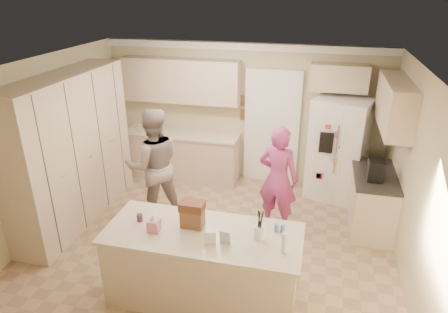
% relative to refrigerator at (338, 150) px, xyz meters
% --- Properties ---
extents(floor, '(5.20, 4.60, 0.02)m').
position_rel_refrigerator_xyz_m(floor, '(-1.76, -1.89, -0.91)').
color(floor, tan).
rests_on(floor, ground).
extents(ceiling, '(5.20, 4.60, 0.02)m').
position_rel_refrigerator_xyz_m(ceiling, '(-1.76, -1.89, 1.71)').
color(ceiling, white).
rests_on(ceiling, wall_back).
extents(wall_back, '(5.20, 0.02, 2.60)m').
position_rel_refrigerator_xyz_m(wall_back, '(-1.76, 0.42, 0.40)').
color(wall_back, '#C7BA93').
rests_on(wall_back, ground).
extents(wall_front, '(5.20, 0.02, 2.60)m').
position_rel_refrigerator_xyz_m(wall_front, '(-1.76, -4.20, 0.40)').
color(wall_front, '#C7BA93').
rests_on(wall_front, ground).
extents(wall_left, '(0.02, 4.60, 2.60)m').
position_rel_refrigerator_xyz_m(wall_left, '(-4.37, -1.89, 0.40)').
color(wall_left, '#C7BA93').
rests_on(wall_left, ground).
extents(wall_right, '(0.02, 4.60, 2.60)m').
position_rel_refrigerator_xyz_m(wall_right, '(0.85, -1.89, 0.40)').
color(wall_right, '#C7BA93').
rests_on(wall_right, ground).
extents(crown_back, '(5.20, 0.08, 0.12)m').
position_rel_refrigerator_xyz_m(crown_back, '(-1.76, 0.37, 1.63)').
color(crown_back, white).
rests_on(crown_back, wall_back).
extents(pantry_bank, '(0.60, 2.60, 2.35)m').
position_rel_refrigerator_xyz_m(pantry_bank, '(-4.06, -1.69, 0.28)').
color(pantry_bank, beige).
rests_on(pantry_bank, floor).
extents(back_base_cab, '(2.20, 0.60, 0.88)m').
position_rel_refrigerator_xyz_m(back_base_cab, '(-2.91, 0.11, -0.46)').
color(back_base_cab, beige).
rests_on(back_base_cab, floor).
extents(back_countertop, '(2.24, 0.63, 0.04)m').
position_rel_refrigerator_xyz_m(back_countertop, '(-2.91, 0.10, 0.00)').
color(back_countertop, beige).
rests_on(back_countertop, back_base_cab).
extents(back_upper_cab, '(2.20, 0.35, 0.80)m').
position_rel_refrigerator_xyz_m(back_upper_cab, '(-2.91, 0.24, 1.00)').
color(back_upper_cab, beige).
rests_on(back_upper_cab, wall_back).
extents(doorway_opening, '(0.90, 0.06, 2.10)m').
position_rel_refrigerator_xyz_m(doorway_opening, '(-1.21, 0.39, 0.15)').
color(doorway_opening, black).
rests_on(doorway_opening, floor).
extents(doorway_casing, '(1.02, 0.03, 2.22)m').
position_rel_refrigerator_xyz_m(doorway_casing, '(-1.21, 0.36, 0.15)').
color(doorway_casing, white).
rests_on(doorway_casing, floor).
extents(wall_frame_upper, '(0.15, 0.02, 0.20)m').
position_rel_refrigerator_xyz_m(wall_frame_upper, '(-1.74, 0.38, 0.65)').
color(wall_frame_upper, brown).
rests_on(wall_frame_upper, wall_back).
extents(wall_frame_lower, '(0.15, 0.02, 0.20)m').
position_rel_refrigerator_xyz_m(wall_frame_lower, '(-1.74, 0.38, 0.38)').
color(wall_frame_lower, brown).
rests_on(wall_frame_lower, wall_back).
extents(refrigerator, '(1.07, 0.94, 1.80)m').
position_rel_refrigerator_xyz_m(refrigerator, '(0.00, 0.00, 0.00)').
color(refrigerator, white).
rests_on(refrigerator, floor).
extents(fridge_seam, '(0.02, 0.02, 1.78)m').
position_rel_refrigerator_xyz_m(fridge_seam, '(0.00, -0.35, 0.00)').
color(fridge_seam, gray).
rests_on(fridge_seam, refrigerator).
extents(fridge_dispenser, '(0.22, 0.03, 0.35)m').
position_rel_refrigerator_xyz_m(fridge_dispenser, '(-0.22, -0.37, 0.25)').
color(fridge_dispenser, black).
rests_on(fridge_dispenser, refrigerator).
extents(fridge_handle_l, '(0.02, 0.02, 0.85)m').
position_rel_refrigerator_xyz_m(fridge_handle_l, '(-0.05, -0.37, 0.15)').
color(fridge_handle_l, silver).
rests_on(fridge_handle_l, refrigerator).
extents(fridge_handle_r, '(0.02, 0.02, 0.85)m').
position_rel_refrigerator_xyz_m(fridge_handle_r, '(0.05, -0.37, 0.15)').
color(fridge_handle_r, silver).
rests_on(fridge_handle_r, refrigerator).
extents(over_fridge_cab, '(0.95, 0.35, 0.45)m').
position_rel_refrigerator_xyz_m(over_fridge_cab, '(-0.11, 0.24, 1.20)').
color(over_fridge_cab, beige).
rests_on(over_fridge_cab, wall_back).
extents(right_base_cab, '(0.60, 1.20, 0.88)m').
position_rel_refrigerator_xyz_m(right_base_cab, '(0.54, -0.89, -0.46)').
color(right_base_cab, beige).
rests_on(right_base_cab, floor).
extents(right_countertop, '(0.63, 1.24, 0.04)m').
position_rel_refrigerator_xyz_m(right_countertop, '(0.53, -0.89, 0.00)').
color(right_countertop, '#2D2B28').
rests_on(right_countertop, right_base_cab).
extents(right_upper_cab, '(0.35, 1.50, 0.70)m').
position_rel_refrigerator_xyz_m(right_upper_cab, '(0.67, -0.69, 1.05)').
color(right_upper_cab, beige).
rests_on(right_upper_cab, wall_right).
extents(coffee_maker, '(0.22, 0.28, 0.30)m').
position_rel_refrigerator_xyz_m(coffee_maker, '(0.49, -1.09, 0.17)').
color(coffee_maker, black).
rests_on(coffee_maker, right_countertop).
extents(island_base, '(2.20, 0.90, 0.88)m').
position_rel_refrigerator_xyz_m(island_base, '(-1.56, -2.99, -0.46)').
color(island_base, beige).
rests_on(island_base, floor).
extents(island_top, '(2.28, 0.96, 0.05)m').
position_rel_refrigerator_xyz_m(island_top, '(-1.56, -2.99, 0.00)').
color(island_top, beige).
rests_on(island_top, island_base).
extents(utensil_crock, '(0.13, 0.13, 0.15)m').
position_rel_refrigerator_xyz_m(utensil_crock, '(-0.91, -2.94, 0.10)').
color(utensil_crock, white).
rests_on(utensil_crock, island_top).
extents(tissue_box, '(0.13, 0.13, 0.14)m').
position_rel_refrigerator_xyz_m(tissue_box, '(-2.11, -3.09, 0.10)').
color(tissue_box, pink).
rests_on(tissue_box, island_top).
extents(tissue_plume, '(0.08, 0.08, 0.08)m').
position_rel_refrigerator_xyz_m(tissue_plume, '(-2.11, -3.09, 0.20)').
color(tissue_plume, white).
rests_on(tissue_plume, tissue_box).
extents(dollhouse_body, '(0.26, 0.18, 0.22)m').
position_rel_refrigerator_xyz_m(dollhouse_body, '(-1.71, -2.89, 0.14)').
color(dollhouse_body, brown).
rests_on(dollhouse_body, island_top).
extents(dollhouse_roof, '(0.28, 0.20, 0.10)m').
position_rel_refrigerator_xyz_m(dollhouse_roof, '(-1.71, -2.89, 0.30)').
color(dollhouse_roof, '#592D1E').
rests_on(dollhouse_roof, dollhouse_body).
extents(jam_jar, '(0.07, 0.07, 0.09)m').
position_rel_refrigerator_xyz_m(jam_jar, '(-2.36, -2.94, 0.07)').
color(jam_jar, '#59263F').
rests_on(jam_jar, island_top).
extents(greeting_card_a, '(0.12, 0.06, 0.16)m').
position_rel_refrigerator_xyz_m(greeting_card_a, '(-1.41, -3.19, 0.11)').
color(greeting_card_a, white).
rests_on(greeting_card_a, island_top).
extents(greeting_card_b, '(0.12, 0.05, 0.16)m').
position_rel_refrigerator_xyz_m(greeting_card_b, '(-1.26, -3.14, 0.11)').
color(greeting_card_b, silver).
rests_on(greeting_card_b, island_top).
extents(water_bottle, '(0.07, 0.07, 0.24)m').
position_rel_refrigerator_xyz_m(water_bottle, '(-0.61, -3.14, 0.14)').
color(water_bottle, silver).
rests_on(water_bottle, island_top).
extents(shaker_salt, '(0.05, 0.05, 0.09)m').
position_rel_refrigerator_xyz_m(shaker_salt, '(-0.74, -2.77, 0.07)').
color(shaker_salt, '#4271B1').
rests_on(shaker_salt, island_top).
extents(shaker_pepper, '(0.05, 0.05, 0.09)m').
position_rel_refrigerator_xyz_m(shaker_pepper, '(-0.67, -2.77, 0.07)').
color(shaker_pepper, '#4271B1').
rests_on(shaker_pepper, island_top).
extents(teen_boy, '(1.13, 1.06, 1.84)m').
position_rel_refrigerator_xyz_m(teen_boy, '(-2.83, -1.40, 0.02)').
color(teen_boy, gray).
rests_on(teen_boy, floor).
extents(teen_girl, '(0.69, 0.53, 1.68)m').
position_rel_refrigerator_xyz_m(teen_girl, '(-0.89, -1.26, -0.06)').
color(teen_girl, '#A83B7E').
rests_on(teen_girl, floor).
extents(fridge_magnets, '(0.76, 0.02, 1.44)m').
position_rel_refrigerator_xyz_m(fridge_magnets, '(0.00, -0.36, 0.00)').
color(fridge_magnets, tan).
rests_on(fridge_magnets, refrigerator).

